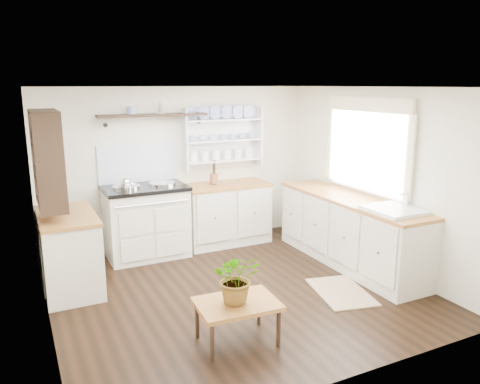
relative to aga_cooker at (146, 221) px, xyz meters
name	(u,v)px	position (x,y,z in m)	size (l,w,h in m)	color
floor	(236,290)	(0.62, -1.57, -0.50)	(4.00, 3.80, 0.01)	black
wall_back	(180,167)	(0.62, 0.33, 0.65)	(4.00, 0.02, 2.30)	beige
wall_right	(376,178)	(2.62, -1.57, 0.65)	(0.02, 3.80, 2.30)	beige
wall_left	(40,216)	(-1.38, -1.57, 0.65)	(0.02, 3.80, 2.30)	beige
ceiling	(236,87)	(0.62, -1.57, 1.80)	(4.00, 3.80, 0.01)	white
window	(367,145)	(2.57, -1.42, 1.06)	(0.08, 1.55, 1.22)	white
aga_cooker	(146,221)	(0.00, 0.00, 0.00)	(1.11, 0.77, 1.02)	beige
back_cabinets	(226,213)	(1.22, 0.03, -0.04)	(1.27, 0.63, 0.90)	beige
right_cabinets	(349,230)	(2.32, -1.47, -0.04)	(0.62, 2.43, 0.90)	beige
belfast_sink	(393,220)	(2.32, -2.22, 0.30)	(0.55, 0.60, 0.45)	white
left_cabinets	(69,251)	(-1.08, -0.67, -0.04)	(0.62, 1.13, 0.90)	beige
plate_rack	(221,137)	(1.27, 0.29, 1.05)	(1.20, 0.22, 0.90)	white
high_shelf	(153,116)	(0.22, 0.21, 1.41)	(1.50, 0.29, 0.16)	black
left_shelving	(47,158)	(-1.22, -0.67, 1.05)	(0.28, 0.80, 1.05)	black
kettle	(126,186)	(-0.28, -0.12, 0.53)	(0.17, 0.17, 0.21)	silver
utensil_crock	(214,178)	(1.06, 0.11, 0.48)	(0.12, 0.12, 0.14)	brown
center_table	(237,307)	(0.14, -2.58, -0.15)	(0.77, 0.57, 0.40)	brown
potted_plant	(237,277)	(0.14, -2.58, 0.14)	(0.43, 0.37, 0.48)	#3F7233
floor_rug	(341,292)	(1.67, -2.16, -0.49)	(0.55, 0.85, 0.02)	#926D55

